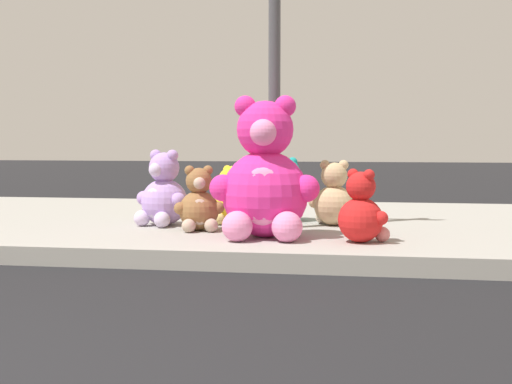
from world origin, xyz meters
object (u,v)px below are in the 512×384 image
(plush_red, at_px, (362,213))
(plush_pink_large, at_px, (265,181))
(plush_yellow, at_px, (228,200))
(plush_brown, at_px, (199,205))
(plush_teal, at_px, (286,195))
(sign_pole, at_px, (274,43))
(plush_tan, at_px, (334,199))
(plush_lavender, at_px, (163,195))

(plush_red, bearing_deg, plush_pink_large, 169.63)
(plush_yellow, bearing_deg, plush_brown, -104.90)
(plush_teal, relative_size, plush_yellow, 1.13)
(sign_pole, height_order, plush_tan, sign_pole)
(plush_tan, bearing_deg, plush_yellow, -178.04)
(plush_pink_large, bearing_deg, plush_tan, 61.11)
(plush_teal, xyz_separation_m, plush_red, (0.79, -1.41, -0.02))
(sign_pole, xyz_separation_m, plush_brown, (-0.65, -0.24, -1.46))
(sign_pole, height_order, plush_teal, sign_pole)
(sign_pole, bearing_deg, plush_teal, 87.66)
(plush_teal, distance_m, plush_yellow, 0.63)
(plush_pink_large, xyz_separation_m, plush_lavender, (-1.10, 0.68, -0.19))
(plush_pink_large, distance_m, plush_teal, 1.28)
(plush_yellow, height_order, plush_lavender, plush_lavender)
(plush_brown, bearing_deg, sign_pole, 20.07)
(sign_pole, xyz_separation_m, plush_teal, (0.03, 0.67, -1.44))
(plush_pink_large, distance_m, plush_yellow, 1.08)
(plush_tan, height_order, plush_red, plush_tan)
(plush_pink_large, distance_m, plush_brown, 0.78)
(plush_tan, relative_size, plush_lavender, 0.86)
(plush_teal, bearing_deg, plush_lavender, -152.74)
(plush_pink_large, height_order, plush_brown, plush_pink_large)
(sign_pole, distance_m, plush_pink_large, 1.35)
(sign_pole, height_order, plush_pink_large, sign_pole)
(sign_pole, bearing_deg, plush_pink_large, -89.90)
(plush_teal, height_order, plush_red, plush_teal)
(sign_pole, bearing_deg, plush_brown, -159.93)
(sign_pole, relative_size, plush_red, 5.41)
(plush_brown, relative_size, plush_lavender, 0.81)
(plush_teal, distance_m, plush_lavender, 1.26)
(plush_teal, xyz_separation_m, plush_lavender, (-1.12, -0.58, 0.03))
(plush_teal, bearing_deg, plush_tan, -31.06)
(plush_pink_large, height_order, plush_red, plush_pink_large)
(plush_teal, bearing_deg, plush_yellow, -147.46)
(sign_pole, xyz_separation_m, plush_red, (0.81, -0.73, -1.46))
(plush_brown, relative_size, plush_yellow, 1.04)
(plush_tan, height_order, plush_lavender, plush_lavender)
(sign_pole, distance_m, plush_lavender, 1.79)
(sign_pole, height_order, plush_lavender, sign_pole)
(plush_brown, height_order, plush_lavender, plush_lavender)
(plush_pink_large, height_order, plush_lavender, plush_pink_large)
(sign_pole, distance_m, plush_brown, 1.62)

